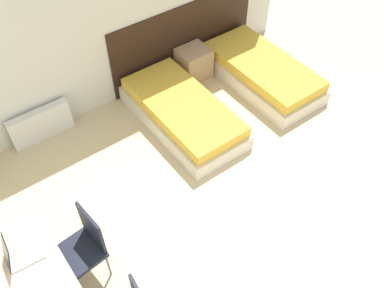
{
  "coord_description": "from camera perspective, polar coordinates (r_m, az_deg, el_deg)",
  "views": [
    {
      "loc": [
        -2.03,
        -0.53,
        4.37
      ],
      "look_at": [
        0.0,
        2.22,
        0.55
      ],
      "focal_mm": 40.0,
      "sensor_mm": 36.0,
      "label": 1
    }
  ],
  "objects": [
    {
      "name": "wall_back",
      "position": [
        5.86,
        -11.23,
        16.23
      ],
      "size": [
        6.0,
        0.05,
        2.7
      ],
      "color": "silver",
      "rests_on": "ground_plane"
    },
    {
      "name": "laptop",
      "position": [
        4.32,
        -22.14,
        -13.51
      ],
      "size": [
        0.35,
        0.26,
        0.33
      ],
      "rotation": [
        0.0,
        0.0,
        -0.08
      ],
      "color": "silver",
      "rests_on": "desk"
    },
    {
      "name": "nightstand",
      "position": [
        6.78,
        0.21,
        10.73
      ],
      "size": [
        0.47,
        0.42,
        0.5
      ],
      "color": "tan",
      "rests_on": "ground_plane"
    },
    {
      "name": "bed_near_door",
      "position": [
        6.77,
        9.33,
        9.4
      ],
      "size": [
        0.94,
        1.94,
        0.4
      ],
      "color": "beige",
      "rests_on": "ground_plane"
    },
    {
      "name": "chair_near_laptop",
      "position": [
        4.52,
        -14.26,
        -12.97
      ],
      "size": [
        0.48,
        0.48,
        0.94
      ],
      "rotation": [
        0.0,
        0.0,
        0.1
      ],
      "color": "black",
      "rests_on": "ground_plane"
    },
    {
      "name": "headboard_panel",
      "position": [
        6.76,
        -1.05,
        13.87
      ],
      "size": [
        2.56,
        0.03,
        1.13
      ],
      "color": "black",
      "rests_on": "ground_plane"
    },
    {
      "name": "bed_near_window",
      "position": [
        6.01,
        -1.26,
        4.16
      ],
      "size": [
        0.94,
        1.94,
        0.4
      ],
      "color": "beige",
      "rests_on": "ground_plane"
    },
    {
      "name": "radiator",
      "position": [
        6.14,
        -19.49,
        2.46
      ],
      "size": [
        0.85,
        0.12,
        0.48
      ],
      "color": "silver",
      "rests_on": "ground_plane"
    }
  ]
}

